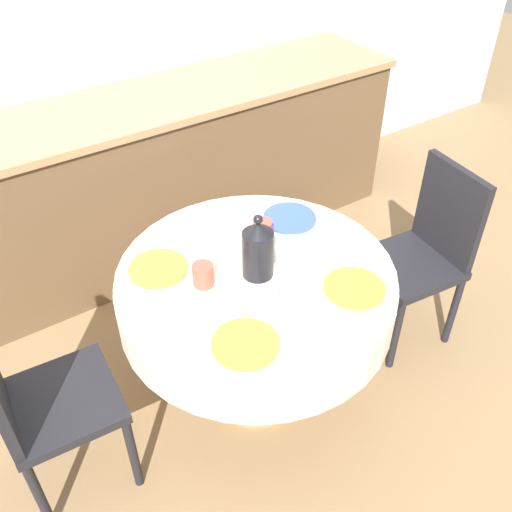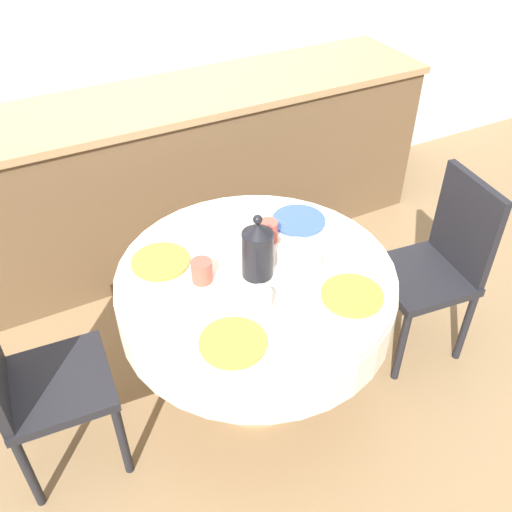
# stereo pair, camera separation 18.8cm
# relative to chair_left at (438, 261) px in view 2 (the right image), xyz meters

# --- Properties ---
(ground_plane) EXTENTS (12.00, 12.00, 0.00)m
(ground_plane) POSITION_rel_chair_left_xyz_m (-0.89, 0.10, -0.51)
(ground_plane) COLOR #8E704C
(wall_back) EXTENTS (7.00, 0.05, 2.60)m
(wall_back) POSITION_rel_chair_left_xyz_m (-0.89, 1.67, 0.79)
(wall_back) COLOR silver
(wall_back) RESTS_ON ground_plane
(kitchen_counter) EXTENTS (3.24, 0.64, 0.95)m
(kitchen_counter) POSITION_rel_chair_left_xyz_m (-0.89, 1.34, -0.03)
(kitchen_counter) COLOR brown
(kitchen_counter) RESTS_ON ground_plane
(dining_table) EXTENTS (1.11, 1.11, 0.72)m
(dining_table) POSITION_rel_chair_left_xyz_m (-0.89, 0.10, 0.08)
(dining_table) COLOR tan
(dining_table) RESTS_ON ground_plane
(chair_left) EXTENTS (0.44, 0.44, 0.92)m
(chair_left) POSITION_rel_chair_left_xyz_m (0.00, 0.00, 0.00)
(chair_left) COLOR black
(chair_left) RESTS_ON ground_plane
(chair_right) EXTENTS (0.43, 0.43, 0.92)m
(chair_right) POSITION_rel_chair_left_xyz_m (-1.79, 0.17, 0.00)
(chair_right) COLOR black
(chair_right) RESTS_ON ground_plane
(plate_near_left) EXTENTS (0.23, 0.23, 0.01)m
(plate_near_left) POSITION_rel_chair_left_xyz_m (-1.14, -0.20, 0.22)
(plate_near_left) COLOR orange
(plate_near_left) RESTS_ON dining_table
(cup_near_left) EXTENTS (0.08, 0.08, 0.09)m
(cup_near_left) POSITION_rel_chair_left_xyz_m (-0.98, -0.10, 0.26)
(cup_near_left) COLOR white
(cup_near_left) RESTS_ON dining_table
(plate_near_right) EXTENTS (0.23, 0.23, 0.01)m
(plate_near_right) POSITION_rel_chair_left_xyz_m (-0.64, -0.19, 0.22)
(plate_near_right) COLOR orange
(plate_near_right) RESTS_ON dining_table
(cup_near_right) EXTENTS (0.08, 0.08, 0.09)m
(cup_near_right) POSITION_rel_chair_left_xyz_m (-0.71, -0.01, 0.26)
(cup_near_right) COLOR white
(cup_near_right) RESTS_ON dining_table
(plate_far_left) EXTENTS (0.23, 0.23, 0.01)m
(plate_far_left) POSITION_rel_chair_left_xyz_m (-1.20, 0.32, 0.22)
(plate_far_left) COLOR orange
(plate_far_left) RESTS_ON dining_table
(cup_far_left) EXTENTS (0.08, 0.08, 0.09)m
(cup_far_left) POSITION_rel_chair_left_xyz_m (-1.10, 0.15, 0.26)
(cup_far_left) COLOR #CC4C3D
(cup_far_left) RESTS_ON dining_table
(plate_far_right) EXTENTS (0.23, 0.23, 0.01)m
(plate_far_right) POSITION_rel_chair_left_xyz_m (-0.57, 0.31, 0.22)
(plate_far_right) COLOR #3856AD
(plate_far_right) RESTS_ON dining_table
(cup_far_right) EXTENTS (0.08, 0.08, 0.09)m
(cup_far_right) POSITION_rel_chair_left_xyz_m (-0.75, 0.26, 0.26)
(cup_far_right) COLOR #CC4C3D
(cup_far_right) RESTS_ON dining_table
(coffee_carafe) EXTENTS (0.12, 0.12, 0.28)m
(coffee_carafe) POSITION_rel_chair_left_xyz_m (-0.89, 0.09, 0.33)
(coffee_carafe) COLOR black
(coffee_carafe) RESTS_ON dining_table
(fruit_bowl) EXTENTS (0.16, 0.16, 0.06)m
(fruit_bowl) POSITION_rel_chair_left_xyz_m (-0.72, 0.09, 0.24)
(fruit_bowl) COLOR silver
(fruit_bowl) RESTS_ON dining_table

